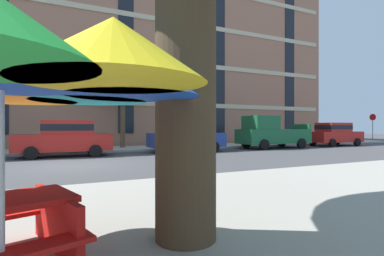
% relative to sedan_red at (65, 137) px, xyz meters
% --- Properties ---
extents(ground_plane, '(120.00, 120.00, 0.00)m').
position_rel_sedan_red_xyz_m(ground_plane, '(0.25, -3.70, -0.95)').
color(ground_plane, '#424244').
extents(sidewalk_far, '(56.00, 3.60, 0.12)m').
position_rel_sedan_red_xyz_m(sidewalk_far, '(0.25, 3.10, -0.89)').
color(sidewalk_far, '#B2ADA3').
rests_on(sidewalk_far, ground).
extents(apartment_building, '(46.32, 12.08, 16.00)m').
position_rel_sedan_red_xyz_m(apartment_building, '(0.25, 11.29, 7.05)').
color(apartment_building, '#A87056').
rests_on(apartment_building, ground).
extents(sedan_red, '(4.40, 1.98, 1.78)m').
position_rel_sedan_red_xyz_m(sedan_red, '(0.00, 0.00, 0.00)').
color(sedan_red, '#B21E19').
rests_on(sedan_red, ground).
extents(sedan_blue, '(4.40, 1.98, 1.78)m').
position_rel_sedan_red_xyz_m(sedan_blue, '(6.59, 0.00, 0.00)').
color(sedan_blue, navy).
rests_on(sedan_blue, ground).
extents(pickup_green, '(5.10, 2.12, 2.20)m').
position_rel_sedan_red_xyz_m(pickup_green, '(12.82, 0.00, 0.08)').
color(pickup_green, '#195933').
rests_on(pickup_green, ground).
extents(sedan_red_midblock, '(4.40, 1.98, 1.78)m').
position_rel_sedan_red_xyz_m(sedan_red_midblock, '(19.03, 0.00, 0.00)').
color(sedan_red_midblock, '#B21E19').
rests_on(sedan_red_midblock, ground).
extents(stop_sign, '(0.07, 0.68, 2.82)m').
position_rel_sedan_red_xyz_m(stop_sign, '(29.42, 3.70, 0.93)').
color(stop_sign, slate).
rests_on(stop_sign, ground).
extents(street_tree_middle, '(2.52, 2.28, 5.37)m').
position_rel_sedan_red_xyz_m(street_tree_middle, '(3.35, 3.58, 3.19)').
color(street_tree_middle, brown).
rests_on(street_tree_middle, ground).
extents(patio_umbrella, '(3.42, 3.42, 2.29)m').
position_rel_sedan_red_xyz_m(patio_umbrella, '(-0.74, -12.70, 1.04)').
color(patio_umbrella, silver).
rests_on(patio_umbrella, ground).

